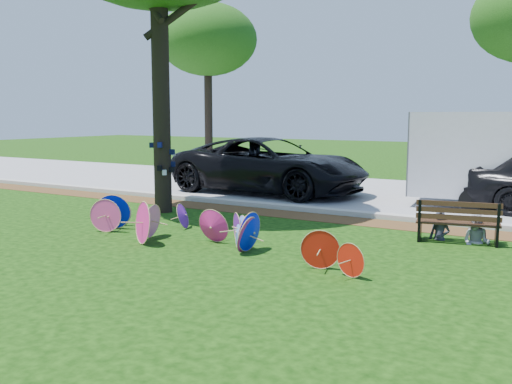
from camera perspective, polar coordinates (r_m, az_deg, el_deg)
ground at (r=10.54m, az=-7.96°, el=-5.93°), size 90.00×90.00×0.00m
mulch_strip at (r=14.25m, az=3.42°, el=-2.27°), size 90.00×1.00×0.01m
curb at (r=14.86m, az=4.66°, el=-1.66°), size 90.00×0.30×0.12m
street at (r=18.64m, az=10.28°, el=-0.02°), size 90.00×8.00×0.01m
parasol_pile at (r=11.15m, az=-6.74°, el=-3.29°), size 6.57×2.19×0.84m
black_van at (r=18.08m, az=1.33°, el=2.66°), size 6.45×3.20×1.76m
cargo_trailer at (r=16.50m, az=21.13°, el=3.56°), size 3.41×2.36×2.85m
park_bench at (r=11.79m, az=19.54°, el=-2.79°), size 1.67×0.89×0.83m
person_left at (r=11.88m, az=17.97°, el=-1.89°), size 0.44×0.31×1.13m
person_right at (r=11.75m, az=21.29°, el=-2.21°), size 0.62×0.53×1.11m
bg_trees at (r=22.60m, az=21.95°, el=15.55°), size 25.66×6.05×7.40m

